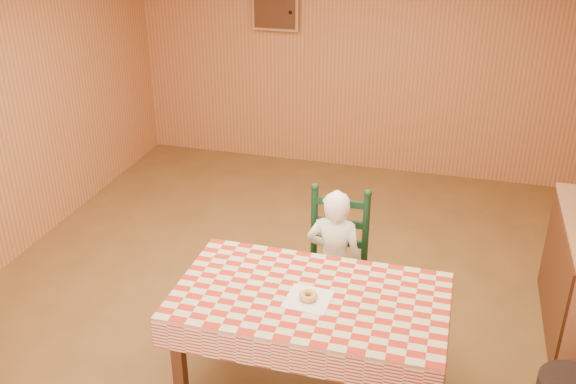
# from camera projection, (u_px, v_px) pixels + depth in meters

# --- Properties ---
(ground) EXTENTS (6.00, 6.00, 0.00)m
(ground) POSITION_uv_depth(u_px,v_px,m) (281.00, 313.00, 4.96)
(ground) COLOR brown
(ground) RESTS_ON ground
(cabin_walls) EXTENTS (5.10, 6.05, 2.65)m
(cabin_walls) POSITION_uv_depth(u_px,v_px,m) (300.00, 64.00, 4.63)
(cabin_walls) COLOR #BC7544
(cabin_walls) RESTS_ON ground
(dining_table) EXTENTS (1.66, 0.96, 0.77)m
(dining_table) POSITION_uv_depth(u_px,v_px,m) (310.00, 306.00, 3.89)
(dining_table) COLOR #4A2613
(dining_table) RESTS_ON ground
(ladder_chair) EXTENTS (0.44, 0.40, 1.08)m
(ladder_chair) POSITION_uv_depth(u_px,v_px,m) (335.00, 264.00, 4.66)
(ladder_chair) COLOR black
(ladder_chair) RESTS_ON ground
(seated_child) EXTENTS (0.41, 0.27, 1.12)m
(seated_child) POSITION_uv_depth(u_px,v_px,m) (334.00, 262.00, 4.58)
(seated_child) COLOR white
(seated_child) RESTS_ON ground
(napkin) EXTENTS (0.27, 0.27, 0.00)m
(napkin) POSITION_uv_depth(u_px,v_px,m) (308.00, 299.00, 3.81)
(napkin) COLOR white
(napkin) RESTS_ON dining_table
(donut) EXTENTS (0.13, 0.13, 0.04)m
(donut) POSITION_uv_depth(u_px,v_px,m) (308.00, 296.00, 3.80)
(donut) COLOR #D1974B
(donut) RESTS_ON napkin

